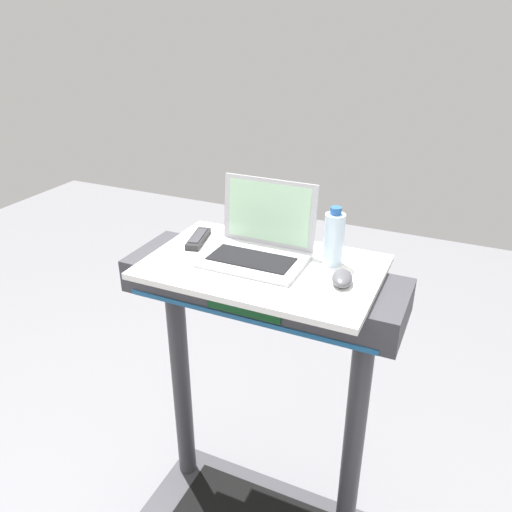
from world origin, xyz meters
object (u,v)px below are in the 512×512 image
(water_bottle, at_px, (334,238))
(laptop, at_px, (259,244))
(computer_mouse, at_px, (342,278))
(tv_remote, at_px, (198,239))

(water_bottle, bearing_deg, laptop, -166.49)
(computer_mouse, height_order, water_bottle, water_bottle)
(laptop, relative_size, water_bottle, 1.71)
(water_bottle, height_order, tv_remote, water_bottle)
(laptop, height_order, tv_remote, laptop)
(laptop, xyz_separation_m, water_bottle, (0.23, 0.05, 0.04))
(tv_remote, bearing_deg, water_bottle, 3.34)
(laptop, xyz_separation_m, computer_mouse, (0.29, -0.06, -0.03))
(tv_remote, bearing_deg, computer_mouse, -9.22)
(computer_mouse, distance_m, water_bottle, 0.15)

